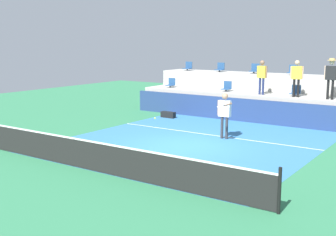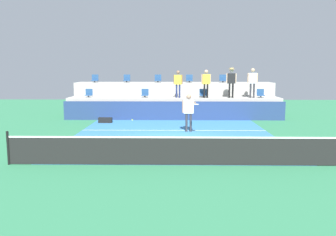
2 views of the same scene
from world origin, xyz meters
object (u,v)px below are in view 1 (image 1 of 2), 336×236
object	(u,v)px
spectator_in_white	(297,75)
stadium_chair_lower_far_left	(171,83)
spectator_in_grey	(262,74)
stadium_chair_upper_mid_right	(293,71)
equipment_bag	(168,115)
tennis_player	(225,111)
stadium_chair_lower_right	(296,92)
stadium_chair_upper_far_left	(188,67)
stadium_chair_lower_left	(227,87)
stadium_chair_upper_left	(220,68)
stadium_chair_upper_mid_left	(255,69)
spectator_with_hat	(331,74)
tennis_ball	(155,118)

from	to	relation	value
spectator_in_white	stadium_chair_lower_far_left	bearing A→B (deg)	176.96
stadium_chair_lower_far_left	spectator_in_grey	bearing A→B (deg)	-3.96
stadium_chair_upper_mid_right	equipment_bag	world-z (taller)	stadium_chair_upper_mid_right
tennis_player	stadium_chair_lower_right	bearing A→B (deg)	78.22
stadium_chair_upper_far_left	spectator_in_grey	xyz separation A→B (m)	(5.55, -2.18, -0.07)
stadium_chair_lower_left	tennis_player	distance (m)	5.76
stadium_chair_lower_far_left	equipment_bag	bearing A→B (deg)	-58.67
stadium_chair_upper_far_left	stadium_chair_upper_mid_right	world-z (taller)	same
stadium_chair_lower_right	stadium_chair_upper_left	bearing A→B (deg)	160.03
equipment_bag	stadium_chair_upper_mid_left	bearing A→B (deg)	56.64
spectator_in_white	spectator_with_hat	distance (m)	1.53
tennis_player	equipment_bag	xyz separation A→B (m)	(-4.56, 2.76, -0.97)
stadium_chair_upper_left	spectator_in_white	size ratio (longest dim) A/B	0.31
stadium_chair_upper_mid_right	stadium_chair_upper_mid_left	bearing A→B (deg)	180.00
stadium_chair_upper_mid_left	spectator_in_white	xyz separation A→B (m)	(3.01, -2.18, -0.04)
spectator_in_grey	stadium_chair_upper_far_left	bearing A→B (deg)	158.50
stadium_chair_upper_mid_left	spectator_with_hat	bearing A→B (deg)	-25.71
stadium_chair_lower_far_left	tennis_ball	xyz separation A→B (m)	(3.43, -6.22, -0.75)
stadium_chair_upper_mid_left	stadium_chair_upper_mid_right	world-z (taller)	same
stadium_chair_lower_left	spectator_with_hat	size ratio (longest dim) A/B	0.29
stadium_chair_upper_mid_left	stadium_chair_upper_mid_right	xyz separation A→B (m)	(2.09, 0.00, 0.00)
spectator_in_grey	stadium_chair_lower_left	bearing A→B (deg)	169.39
spectator_with_hat	stadium_chair_upper_far_left	bearing A→B (deg)	166.00
stadium_chair_upper_mid_right	tennis_ball	bearing A→B (deg)	-109.79
stadium_chair_upper_left	stadium_chair_upper_mid_left	size ratio (longest dim) A/B	1.00
stadium_chair_upper_far_left	stadium_chair_lower_left	bearing A→B (deg)	-27.24
stadium_chair_upper_far_left	stadium_chair_upper_left	bearing A→B (deg)	0.00
stadium_chair_upper_far_left	spectator_with_hat	world-z (taller)	spectator_with_hat
stadium_chair_lower_far_left	stadium_chair_lower_left	bearing A→B (deg)	0.00
stadium_chair_lower_right	tennis_player	xyz separation A→B (m)	(-1.08, -5.16, -0.35)
stadium_chair_lower_left	stadium_chair_upper_far_left	xyz separation A→B (m)	(-3.50, 1.80, 0.85)
stadium_chair_upper_far_left	spectator_with_hat	distance (m)	9.03
equipment_bag	stadium_chair_lower_right	bearing A→B (deg)	23.04
spectator_with_hat	equipment_bag	world-z (taller)	spectator_with_hat
tennis_player	stadium_chair_lower_left	bearing A→B (deg)	116.05
stadium_chair_lower_right	stadium_chair_upper_far_left	bearing A→B (deg)	165.77
spectator_in_grey	stadium_chair_lower_right	bearing A→B (deg)	13.88
stadium_chair_upper_left	equipment_bag	bearing A→B (deg)	-99.27
stadium_chair_upper_left	stadium_chair_upper_far_left	bearing A→B (deg)	180.00
stadium_chair_lower_left	stadium_chair_upper_far_left	bearing A→B (deg)	152.76
stadium_chair_upper_mid_right	tennis_ball	distance (m)	8.67
stadium_chair_lower_left	stadium_chair_lower_right	size ratio (longest dim) A/B	1.00
spectator_in_white	stadium_chair_upper_mid_right	bearing A→B (deg)	112.89
stadium_chair_upper_mid_left	spectator_in_white	size ratio (longest dim) A/B	0.31
stadium_chair_upper_left	tennis_player	size ratio (longest dim) A/B	0.29
stadium_chair_lower_left	stadium_chair_upper_mid_left	xyz separation A→B (m)	(0.73, 1.80, 0.85)
stadium_chair_upper_far_left	spectator_in_white	size ratio (longest dim) A/B	0.31
stadium_chair_upper_mid_left	equipment_bag	size ratio (longest dim) A/B	0.68
stadium_chair_upper_far_left	tennis_ball	distance (m)	8.87
stadium_chair_upper_left	stadium_chair_lower_right	bearing A→B (deg)	-19.97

